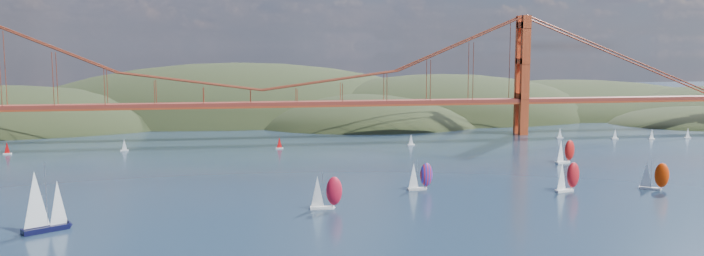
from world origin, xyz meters
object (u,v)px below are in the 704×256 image
(racer_0, at_px, (325,192))
(racer_3, at_px, (565,151))
(sloop_navy, at_px, (42,202))
(racer_rwb, at_px, (420,176))
(racer_1, at_px, (567,176))
(racer_2, at_px, (654,175))

(racer_0, height_order, racer_3, racer_0)
(sloop_navy, height_order, racer_rwb, sloop_navy)
(racer_3, bearing_deg, racer_1, -134.38)
(racer_rwb, bearing_deg, racer_0, -155.17)
(racer_1, bearing_deg, racer_2, -21.67)
(sloop_navy, bearing_deg, racer_1, -24.47)
(racer_1, bearing_deg, racer_rwb, 150.11)
(racer_0, distance_m, racer_2, 96.05)
(sloop_navy, bearing_deg, racer_3, -10.62)
(racer_0, bearing_deg, racer_3, 34.06)
(racer_3, xyz_separation_m, racer_rwb, (-62.37, -34.83, -0.23))
(racer_rwb, bearing_deg, sloop_navy, -169.88)
(sloop_navy, height_order, racer_2, sloop_navy)
(racer_1, relative_size, racer_rwb, 1.07)
(racer_1, distance_m, racer_3, 49.27)
(racer_1, bearing_deg, racer_3, 46.83)
(racer_3, bearing_deg, sloop_navy, -175.83)
(sloop_navy, relative_size, racer_1, 1.64)
(sloop_navy, xyz_separation_m, racer_1, (134.79, 20.00, -2.37))
(sloop_navy, distance_m, racer_2, 161.29)
(racer_2, relative_size, racer_rwb, 1.03)
(sloop_navy, relative_size, racer_2, 1.71)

